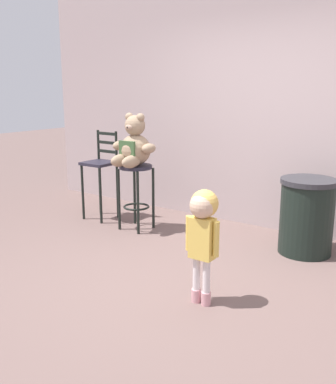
% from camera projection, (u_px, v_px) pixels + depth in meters
% --- Properties ---
extents(ground_plane, '(24.00, 24.00, 0.00)m').
position_uv_depth(ground_plane, '(166.00, 281.00, 3.86)').
color(ground_plane, brown).
extents(building_wall, '(6.76, 0.30, 3.67)m').
position_uv_depth(building_wall, '(272.00, 70.00, 5.08)').
color(building_wall, '#B29E9D').
rests_on(building_wall, ground_plane).
extents(bar_stool_with_teddy, '(0.38, 0.38, 0.77)m').
position_uv_depth(bar_stool_with_teddy, '(136.00, 184.00, 5.18)').
color(bar_stool_with_teddy, '#252330').
rests_on(bar_stool_with_teddy, ground_plane).
extents(teddy_bear, '(0.55, 0.50, 0.60)m').
position_uv_depth(teddy_bear, '(134.00, 146.00, 5.05)').
color(teddy_bear, '#9D8266').
rests_on(teddy_bear, bar_stool_with_teddy).
extents(child_walking, '(0.29, 0.23, 0.91)m').
position_uv_depth(child_walking, '(203.00, 222.00, 3.33)').
color(child_walking, '#D0939A').
rests_on(child_walking, ground_plane).
extents(trash_bin, '(0.56, 0.56, 0.77)m').
position_uv_depth(trash_bin, '(307.00, 216.00, 4.45)').
color(trash_bin, black).
rests_on(trash_bin, ground_plane).
extents(bar_chair_empty, '(0.36, 0.36, 1.11)m').
position_uv_depth(bar_chair_empty, '(101.00, 169.00, 5.59)').
color(bar_chair_empty, '#252330').
rests_on(bar_chair_empty, ground_plane).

